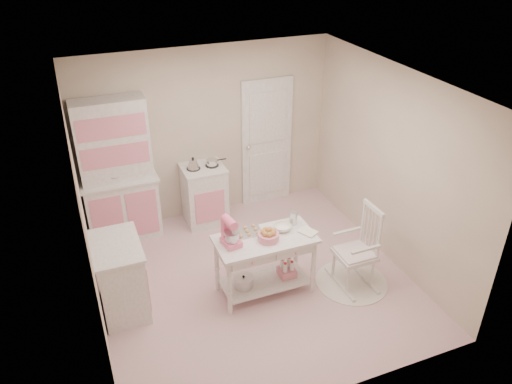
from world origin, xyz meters
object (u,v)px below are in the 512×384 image
at_px(stove, 204,194).
at_px(bread_basket, 268,237).
at_px(hutch, 117,172).
at_px(base_cabinet, 121,277).
at_px(work_table, 265,265).
at_px(rocking_chair, 355,247).
at_px(stand_mixer, 231,233).

bearing_deg(stove, bread_basket, -82.93).
xyz_separation_m(hutch, stove, (1.20, -0.05, -0.58)).
bearing_deg(base_cabinet, work_table, -11.47).
height_order(stove, base_cabinet, same).
bearing_deg(rocking_chair, hutch, 138.29).
xyz_separation_m(stove, work_table, (0.22, -1.85, -0.06)).
distance_m(hutch, rocking_chair, 3.36).
bearing_deg(base_cabinet, stand_mixer, -14.30).
relative_size(stove, rocking_chair, 0.84).
bearing_deg(rocking_chair, base_cabinet, 166.67).
bearing_deg(bread_basket, stove, 97.07).
distance_m(stove, work_table, 1.86).
xyz_separation_m(work_table, bread_basket, (0.02, -0.05, 0.45)).
bearing_deg(bread_basket, hutch, 126.38).
relative_size(base_cabinet, bread_basket, 3.68).
distance_m(work_table, bread_basket, 0.45).
bearing_deg(rocking_chair, stove, 120.88).
xyz_separation_m(rocking_chair, stand_mixer, (-1.52, 0.29, 0.42)).
bearing_deg(stove, work_table, -83.35).
bearing_deg(hutch, bread_basket, -53.62).
height_order(rocking_chair, stand_mixer, stand_mixer).
height_order(hutch, base_cabinet, hutch).
height_order(stove, work_table, stove).
xyz_separation_m(hutch, base_cabinet, (-0.26, -1.56, -0.58)).
xyz_separation_m(stand_mixer, bread_basket, (0.44, -0.07, -0.12)).
bearing_deg(bread_basket, rocking_chair, -11.51).
distance_m(stove, base_cabinet, 2.10).
relative_size(stove, bread_basket, 3.68).
bearing_deg(base_cabinet, bread_basket, -12.95).
xyz_separation_m(hutch, rocking_chair, (2.51, -2.17, -0.49)).
bearing_deg(work_table, stove, 96.65).
height_order(stove, bread_basket, stove).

